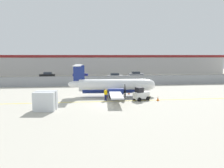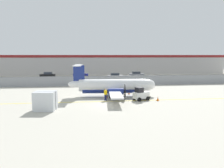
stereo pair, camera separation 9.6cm
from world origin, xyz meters
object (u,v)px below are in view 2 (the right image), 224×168
traffic_cone_far_right (114,91)px  parked_car_2 (115,76)px  traffic_cone_near_left (158,98)px  parked_car_0 (48,75)px  baggage_tug (141,94)px  ground_crew_worker (106,94)px  cargo_container (45,101)px  parked_car_3 (137,74)px  traffic_cone_far_left (129,92)px  traffic_cone_near_right (106,95)px  parked_car_1 (81,75)px  commuter_airplane (114,86)px

traffic_cone_far_right → parked_car_2: 21.25m
parked_car_2 → traffic_cone_near_left: bearing=-83.1°
traffic_cone_near_left → parked_car_0: size_ratio=0.15×
baggage_tug → ground_crew_worker: 5.02m
cargo_container → traffic_cone_near_left: (14.80, 3.56, -0.79)m
parked_car_3 → traffic_cone_far_left: bearing=-104.5°
traffic_cone_near_right → traffic_cone_far_left: (4.03, 2.45, 0.00)m
ground_crew_worker → parked_car_2: 27.38m
parked_car_3 → ground_crew_worker: bearing=-109.4°
parked_car_1 → parked_car_3: (16.16, -1.40, 0.00)m
traffic_cone_near_right → parked_car_2: size_ratio=0.15×
parked_car_0 → parked_car_3: 25.39m
traffic_cone_far_right → parked_car_0: size_ratio=0.15×
traffic_cone_far_right → parked_car_2: parked_car_2 is taller
commuter_airplane → parked_car_1: bearing=104.9°
traffic_cone_far_right → parked_car_2: size_ratio=0.15×
commuter_airplane → traffic_cone_far_left: bearing=34.9°
commuter_airplane → parked_car_0: commuter_airplane is taller
baggage_tug → traffic_cone_near_left: baggage_tug is taller
traffic_cone_far_right → parked_car_3: bearing=68.8°
cargo_container → traffic_cone_near_left: size_ratio=4.11×
cargo_container → traffic_cone_far_right: cargo_container is taller
traffic_cone_near_right → parked_car_2: parked_car_2 is taller
baggage_tug → parked_car_3: size_ratio=0.61×
traffic_cone_far_right → ground_crew_worker: bearing=-108.6°
parked_car_1 → traffic_cone_near_right: bearing=-73.6°
parked_car_0 → traffic_cone_near_right: bearing=112.8°
baggage_tug → traffic_cone_near_right: size_ratio=4.02×
ground_crew_worker → parked_car_3: (11.91, 31.54, -0.06)m
parked_car_1 → parked_car_3: same height
ground_crew_worker → parked_car_3: 33.71m
commuter_airplane → traffic_cone_near_left: size_ratio=25.11×
baggage_tug → parked_car_1: 34.67m
traffic_cone_near_left → parked_car_1: (-11.57, 33.99, 0.58)m
parked_car_0 → cargo_container: bearing=97.6°
baggage_tug → parked_car_1: baggage_tug is taller
ground_crew_worker → parked_car_0: bearing=63.9°
commuter_airplane → traffic_cone_far_left: (2.68, 1.62, -1.29)m
traffic_cone_far_left → parked_car_1: parked_car_1 is taller
ground_crew_worker → parked_car_2: same height
traffic_cone_far_right → baggage_tug: bearing=-64.7°
traffic_cone_near_left → parked_car_3: bearing=82.0°
commuter_airplane → ground_crew_worker: 3.56m
baggage_tug → cargo_container: (-12.47, -4.13, 0.24)m
cargo_container → parked_car_2: (12.53, 31.52, -0.21)m
ground_crew_worker → traffic_cone_near_left: 7.42m
cargo_container → traffic_cone_far_right: size_ratio=4.11×
cargo_container → parked_car_2: cargo_container is taller
cargo_container → commuter_airplane: bearing=47.4°
parked_car_1 → parked_car_3: size_ratio=1.04×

